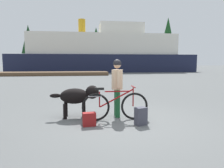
{
  "coord_description": "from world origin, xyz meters",
  "views": [
    {
      "loc": [
        -1.01,
        -5.23,
        1.59
      ],
      "look_at": [
        -0.21,
        0.9,
        0.92
      ],
      "focal_mm": 32.88,
      "sensor_mm": 36.0,
      "label": 1
    }
  ],
  "objects_px": {
    "backpack": "(141,116)",
    "ferry_boat": "(104,54)",
    "person_cyclist": "(117,83)",
    "sailboat_moored": "(121,68)",
    "handbag_pannier": "(89,119)",
    "dog": "(78,96)",
    "bicycle": "(115,106)"
  },
  "relations": [
    {
      "from": "dog",
      "to": "backpack",
      "type": "xyz_separation_m",
      "value": [
        1.59,
        -0.95,
        -0.39
      ]
    },
    {
      "from": "handbag_pannier",
      "to": "sailboat_moored",
      "type": "relative_size",
      "value": 0.04
    },
    {
      "from": "dog",
      "to": "handbag_pannier",
      "type": "relative_size",
      "value": 4.11
    },
    {
      "from": "handbag_pannier",
      "to": "sailboat_moored",
      "type": "distance_m",
      "value": 33.83
    },
    {
      "from": "bicycle",
      "to": "ferry_boat",
      "type": "bearing_deg",
      "value": 85.35
    },
    {
      "from": "bicycle",
      "to": "backpack",
      "type": "relative_size",
      "value": 4.02
    },
    {
      "from": "bicycle",
      "to": "handbag_pannier",
      "type": "bearing_deg",
      "value": -149.62
    },
    {
      "from": "bicycle",
      "to": "ferry_boat",
      "type": "relative_size",
      "value": 0.06
    },
    {
      "from": "person_cyclist",
      "to": "sailboat_moored",
      "type": "height_order",
      "value": "sailboat_moored"
    },
    {
      "from": "person_cyclist",
      "to": "sailboat_moored",
      "type": "distance_m",
      "value": 32.89
    },
    {
      "from": "backpack",
      "to": "ferry_boat",
      "type": "relative_size",
      "value": 0.02
    },
    {
      "from": "handbag_pannier",
      "to": "backpack",
      "type": "bearing_deg",
      "value": -3.81
    },
    {
      "from": "person_cyclist",
      "to": "backpack",
      "type": "distance_m",
      "value": 1.27
    },
    {
      "from": "backpack",
      "to": "person_cyclist",
      "type": "bearing_deg",
      "value": 117.67
    },
    {
      "from": "bicycle",
      "to": "sailboat_moored",
      "type": "bearing_deg",
      "value": 79.82
    },
    {
      "from": "dog",
      "to": "handbag_pannier",
      "type": "distance_m",
      "value": 1.02
    },
    {
      "from": "person_cyclist",
      "to": "ferry_boat",
      "type": "height_order",
      "value": "ferry_boat"
    },
    {
      "from": "sailboat_moored",
      "to": "backpack",
      "type": "bearing_deg",
      "value": -99.05
    },
    {
      "from": "dog",
      "to": "backpack",
      "type": "relative_size",
      "value": 3.07
    },
    {
      "from": "bicycle",
      "to": "handbag_pannier",
      "type": "relative_size",
      "value": 5.38
    },
    {
      "from": "backpack",
      "to": "sailboat_moored",
      "type": "distance_m",
      "value": 33.69
    },
    {
      "from": "sailboat_moored",
      "to": "dog",
      "type": "bearing_deg",
      "value": -102.03
    },
    {
      "from": "person_cyclist",
      "to": "ferry_boat",
      "type": "bearing_deg",
      "value": 85.54
    },
    {
      "from": "ferry_boat",
      "to": "sailboat_moored",
      "type": "relative_size",
      "value": 3.49
    },
    {
      "from": "handbag_pannier",
      "to": "bicycle",
      "type": "bearing_deg",
      "value": 30.38
    },
    {
      "from": "backpack",
      "to": "ferry_boat",
      "type": "height_order",
      "value": "ferry_boat"
    },
    {
      "from": "dog",
      "to": "handbag_pannier",
      "type": "bearing_deg",
      "value": -71.05
    },
    {
      "from": "person_cyclist",
      "to": "dog",
      "type": "height_order",
      "value": "person_cyclist"
    },
    {
      "from": "dog",
      "to": "backpack",
      "type": "bearing_deg",
      "value": -30.88
    },
    {
      "from": "backpack",
      "to": "ferry_boat",
      "type": "bearing_deg",
      "value": 86.6
    },
    {
      "from": "person_cyclist",
      "to": "dog",
      "type": "bearing_deg",
      "value": 177.03
    },
    {
      "from": "person_cyclist",
      "to": "handbag_pannier",
      "type": "height_order",
      "value": "person_cyclist"
    }
  ]
}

